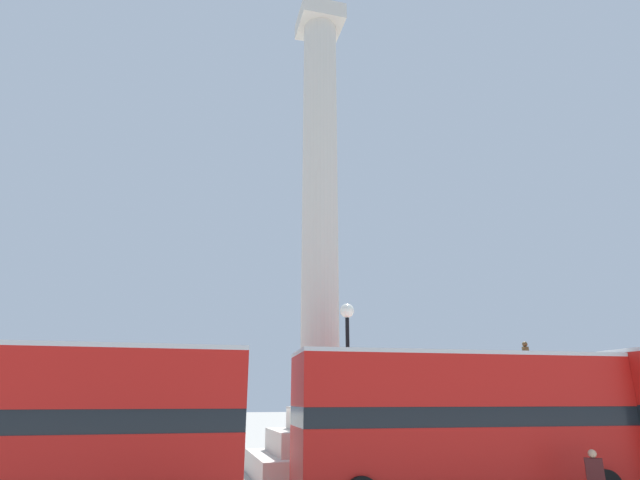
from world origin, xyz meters
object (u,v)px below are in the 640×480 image
monument_column (320,283)px  equestrian_statue (535,424)px  bus_b (4,424)px  pedestrian_near_lamp (596,480)px  bus_a (462,417)px  street_lamp (348,366)px

monument_column → equestrian_statue: bearing=13.0°
bus_b → pedestrian_near_lamp: bus_b is taller
bus_b → equestrian_statue: equestrian_statue is taller
bus_b → pedestrian_near_lamp: 15.01m
bus_b → pedestrian_near_lamp: bearing=-7.8°
monument_column → bus_a: monument_column is taller
monument_column → equestrian_statue: monument_column is taller
bus_b → equestrian_statue: bearing=24.1°
monument_column → street_lamp: size_ratio=3.70×
bus_b → pedestrian_near_lamp: (14.75, -2.42, -1.43)m
bus_b → pedestrian_near_lamp: size_ratio=7.07×
street_lamp → pedestrian_near_lamp: size_ratio=3.82×
bus_b → equestrian_statue: size_ratio=1.98×
bus_a → street_lamp: size_ratio=1.66×
monument_column → bus_a: size_ratio=2.23×
bus_b → street_lamp: (9.72, 2.89, 1.66)m
bus_a → pedestrian_near_lamp: (2.29, -2.57, -1.47)m
bus_b → street_lamp: 10.27m
monument_column → equestrian_statue: 13.75m
pedestrian_near_lamp → street_lamp: bearing=171.0°
bus_b → monument_column: bearing=34.6°
equestrian_statue → bus_b: bearing=172.7°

